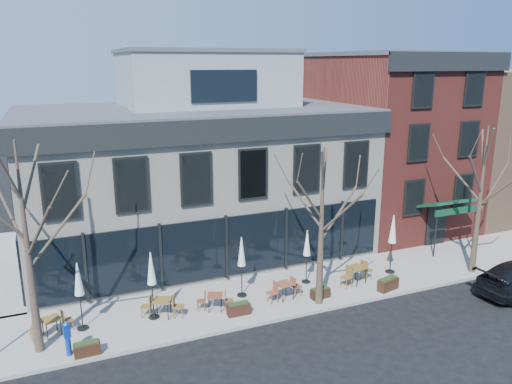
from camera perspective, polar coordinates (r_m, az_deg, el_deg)
name	(u,v)px	position (r m, az deg, el deg)	size (l,w,h in m)	color
ground	(226,282)	(25.12, -3.41, -10.28)	(120.00, 120.00, 0.00)	black
sidewalk_front	(305,287)	(24.50, 5.63, -10.81)	(33.50, 4.70, 0.15)	gray
corner_building	(196,169)	(28.26, -6.84, 2.59)	(18.39, 10.39, 11.10)	beige
red_brick_building	(387,140)	(33.84, 14.79, 5.77)	(8.20, 11.78, 11.18)	maroon
bg_building	(488,139)	(41.42, 25.00, 5.54)	(12.00, 12.00, 10.00)	#8C664C
tree_corner	(28,247)	(19.42, -24.64, -5.76)	(3.93, 3.98, 7.92)	#382B21
tree_mid	(322,225)	(21.59, 7.51, -3.80)	(3.50, 3.55, 7.04)	#382B21
tree_right	(480,199)	(27.06, 24.26, -0.70)	(3.72, 3.77, 7.48)	#382B21
call_box	(68,337)	(20.08, -20.74, -15.26)	(0.28, 0.28, 1.39)	#0D36B3
cafe_set_0	(52,325)	(21.75, -22.32, -13.84)	(1.71, 0.88, 0.88)	brown
cafe_set_1	(162,306)	(21.84, -10.67, -12.68)	(1.84, 1.14, 0.96)	brown
cafe_set_2	(215,300)	(22.12, -4.69, -12.24)	(1.65, 0.96, 0.85)	brown
cafe_set_3	(284,289)	(23.00, 3.27, -11.01)	(1.81, 0.81, 0.93)	brown
cafe_set_4	(357,273)	(24.92, 11.42, -9.07)	(2.00, 0.99, 1.02)	brown
umbrella_0	(79,283)	(21.11, -19.62, -9.74)	(0.46, 0.46, 2.86)	black
umbrella_1	(151,272)	(21.17, -11.88, -8.94)	(0.47, 0.47, 2.93)	black
umbrella_2	(242,255)	(22.63, -1.66, -7.19)	(0.46, 0.46, 2.85)	black
umbrella_3	(307,246)	(24.14, 5.85, -6.13)	(0.43, 0.43, 2.69)	black
umbrella_4	(393,232)	(25.97, 15.36, -4.46)	(0.49, 0.49, 3.06)	black
planter_0	(87,349)	(20.11, -18.74, -16.59)	(0.94, 0.38, 0.52)	#321C10
planter_1	(239,309)	(21.76, -2.00, -13.18)	(0.98, 0.41, 0.54)	black
planter_2	(320,293)	(23.33, 7.36, -11.35)	(0.90, 0.39, 0.50)	black
planter_3	(388,284)	(24.68, 14.85, -10.10)	(1.16, 0.69, 0.61)	#321E10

